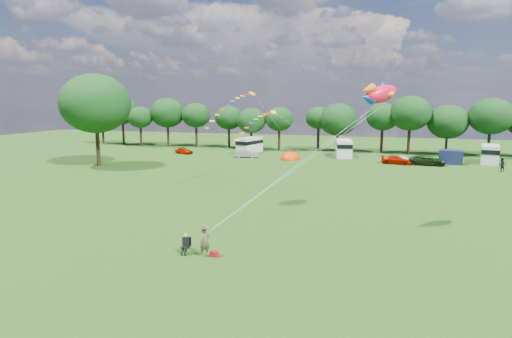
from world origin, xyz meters
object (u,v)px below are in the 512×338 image
(car_c, at_px, (396,160))
(campervan_d, at_px, (490,153))
(campervan_c, at_px, (344,148))
(tent_greyblue, at_px, (401,163))
(fish_kite, at_px, (379,94))
(car_a, at_px, (184,151))
(campervan_b, at_px, (250,145))
(big_tree, at_px, (95,104))
(car_b, at_px, (246,154))
(kite_flyer, at_px, (205,242))
(car_d, at_px, (427,160))
(tent_orange, at_px, (290,159))
(camp_chair, at_px, (186,242))
(walker_a, at_px, (501,165))

(car_c, distance_m, campervan_d, 14.61)
(campervan_c, height_order, campervan_d, campervan_c)
(car_c, xyz_separation_m, campervan_d, (13.63, 5.18, 0.85))
(tent_greyblue, distance_m, fish_kite, 36.05)
(car_a, relative_size, campervan_d, 0.59)
(campervan_b, bearing_deg, big_tree, 157.56)
(car_b, relative_size, car_c, 0.86)
(big_tree, relative_size, tent_greyblue, 3.82)
(tent_greyblue, distance_m, kite_flyer, 46.48)
(car_a, bearing_deg, car_d, -74.90)
(big_tree, distance_m, campervan_d, 59.25)
(tent_orange, bearing_deg, big_tree, -150.92)
(kite_flyer, relative_size, camp_chair, 1.39)
(car_b, xyz_separation_m, tent_orange, (7.57, -0.40, -0.63))
(car_b, relative_size, car_d, 0.70)
(car_d, distance_m, tent_orange, 20.71)
(car_a, distance_m, walker_a, 49.66)
(campervan_d, bearing_deg, car_d, 128.63)
(campervan_d, relative_size, tent_greyblue, 1.72)
(campervan_b, bearing_deg, tent_greyblue, -87.67)
(camp_chair, bearing_deg, campervan_c, 75.42)
(car_b, xyz_separation_m, walker_a, (37.26, -3.73, 0.29))
(kite_flyer, bearing_deg, car_c, 29.94)
(car_a, distance_m, car_b, 12.22)
(campervan_d, xyz_separation_m, camp_chair, (-27.34, -48.64, -0.70))
(car_a, distance_m, camp_chair, 50.78)
(car_c, xyz_separation_m, tent_greyblue, (0.67, 1.07, -0.62))
(car_c, xyz_separation_m, campervan_c, (-8.34, 6.21, 0.90))
(tent_orange, height_order, camp_chair, camp_chair)
(car_c, bearing_deg, fish_kite, -172.44)
(campervan_d, distance_m, tent_orange, 30.41)
(campervan_d, xyz_separation_m, kite_flyer, (-26.01, -48.71, -0.58))
(car_a, relative_size, car_b, 0.96)
(big_tree, distance_m, walker_a, 56.91)
(campervan_b, xyz_separation_m, fish_kite, (22.78, -40.64, 8.52))
(car_c, height_order, car_d, car_d)
(car_b, relative_size, tent_greyblue, 1.05)
(car_c, distance_m, tent_greyblue, 1.41)
(car_c, distance_m, campervan_b, 26.39)
(camp_chair, bearing_deg, car_a, 107.70)
(tent_greyblue, bearing_deg, car_d, -12.39)
(car_b, xyz_separation_m, car_d, (28.27, -0.44, 0.07))
(campervan_c, xyz_separation_m, kite_flyer, (-4.04, -49.75, -0.63))
(car_d, height_order, campervan_b, campervan_b)
(big_tree, xyz_separation_m, car_a, (5.89, 16.06, -8.43))
(car_a, distance_m, campervan_c, 28.03)
(tent_orange, bearing_deg, fish_kite, -67.80)
(tent_orange, bearing_deg, tent_greyblue, 2.58)
(car_a, relative_size, tent_greyblue, 1.01)
(big_tree, distance_m, car_d, 49.12)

